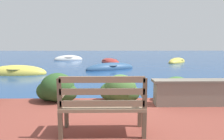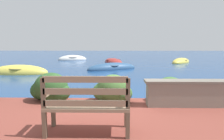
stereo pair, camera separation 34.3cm
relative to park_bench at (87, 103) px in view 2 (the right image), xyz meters
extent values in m
plane|color=navy|center=(0.14, 2.03, -0.70)|extent=(80.00, 80.00, 0.00)
cube|color=brown|center=(-0.61, 0.26, -0.28)|extent=(0.06, 0.06, 0.40)
cube|color=brown|center=(0.61, 0.26, -0.28)|extent=(0.06, 0.06, 0.40)
cube|color=brown|center=(-0.61, -0.16, -0.28)|extent=(0.06, 0.06, 0.40)
cube|color=brown|center=(0.61, -0.16, -0.28)|extent=(0.06, 0.06, 0.40)
cube|color=#8C755B|center=(0.00, 0.05, -0.06)|extent=(1.28, 0.48, 0.05)
cube|color=#8C755B|center=(0.00, -0.16, 0.05)|extent=(1.22, 0.04, 0.09)
cube|color=#8C755B|center=(0.00, -0.16, 0.22)|extent=(1.22, 0.04, 0.09)
cube|color=#8C755B|center=(0.00, -0.16, 0.40)|extent=(1.22, 0.04, 0.09)
cube|color=brown|center=(-0.61, -0.16, 0.19)|extent=(0.06, 0.04, 0.45)
cube|color=brown|center=(0.61, -0.16, 0.19)|extent=(0.06, 0.04, 0.45)
cube|color=#8C755B|center=(-0.61, 0.05, 0.15)|extent=(0.07, 0.43, 0.05)
cube|color=#8C755B|center=(0.61, 0.05, 0.15)|extent=(0.07, 0.43, 0.05)
cube|color=gray|center=(2.27, 1.44, -0.22)|extent=(2.26, 0.35, 0.52)
cube|color=#6C655B|center=(2.27, 1.44, 0.07)|extent=(2.37, 0.39, 0.06)
ellipsoid|color=#284C23|center=(-1.14, 1.79, -0.14)|extent=(0.81, 0.73, 0.69)
ellipsoid|color=#284C23|center=(-1.36, 1.85, -0.24)|extent=(0.60, 0.54, 0.48)
ellipsoid|color=#284C23|center=(-0.93, 1.75, -0.26)|extent=(0.56, 0.51, 0.44)
ellipsoid|color=#426B33|center=(0.37, 1.74, -0.16)|extent=(0.77, 0.69, 0.65)
ellipsoid|color=#426B33|center=(0.16, 1.80, -0.25)|extent=(0.57, 0.52, 0.46)
ellipsoid|color=#426B33|center=(0.56, 1.71, -0.27)|extent=(0.54, 0.48, 0.42)
ellipsoid|color=#38662D|center=(1.74, 1.76, -0.18)|extent=(0.70, 0.63, 0.60)
ellipsoid|color=#38662D|center=(1.55, 1.82, -0.27)|extent=(0.53, 0.47, 0.42)
ellipsoid|color=#38662D|center=(1.91, 1.73, -0.29)|extent=(0.49, 0.44, 0.39)
ellipsoid|color=#38662D|center=(2.88, 1.65, -0.28)|extent=(0.50, 0.45, 0.40)
ellipsoid|color=#DBC64C|center=(-4.69, 7.48, -0.64)|extent=(3.06, 1.07, 0.85)
torus|color=olive|center=(-4.69, 7.48, -0.40)|extent=(1.08, 1.08, 0.07)
cube|color=#846647|center=(-5.15, 7.48, -0.43)|extent=(0.12, 0.85, 0.04)
cube|color=#846647|center=(-4.31, 7.48, -0.43)|extent=(0.12, 0.85, 0.04)
ellipsoid|color=#2D517A|center=(0.21, 9.39, -0.65)|extent=(3.32, 2.32, 0.75)
torus|color=#2D4157|center=(0.21, 9.39, -0.44)|extent=(1.27, 1.27, 0.07)
cube|color=#846647|center=(0.65, 9.61, -0.47)|extent=(0.44, 0.71, 0.04)
cube|color=#846647|center=(-0.15, 9.20, -0.47)|extent=(0.44, 0.71, 0.04)
ellipsoid|color=#DBC64C|center=(5.92, 13.86, -0.65)|extent=(2.52, 2.87, 0.71)
torus|color=olive|center=(5.92, 13.86, -0.45)|extent=(1.46, 1.46, 0.07)
cube|color=#846647|center=(5.67, 13.53, -0.48)|extent=(0.72, 0.59, 0.04)
cube|color=#846647|center=(6.14, 14.15, -0.48)|extent=(0.72, 0.59, 0.04)
ellipsoid|color=#9E2D28|center=(0.23, 14.01, -0.66)|extent=(2.09, 3.53, 0.61)
torus|color=brown|center=(0.23, 14.01, -0.49)|extent=(1.50, 1.50, 0.07)
cube|color=#846647|center=(0.37, 13.53, -0.52)|extent=(0.95, 0.39, 0.04)
cube|color=#846647|center=(0.12, 14.41, -0.52)|extent=(0.95, 0.39, 0.04)
ellipsoid|color=silver|center=(-3.78, 16.37, -0.64)|extent=(2.97, 2.07, 0.87)
torus|color=gray|center=(-3.78, 16.37, -0.40)|extent=(1.63, 1.63, 0.07)
cube|color=#846647|center=(-3.39, 16.49, -0.43)|extent=(0.44, 1.01, 0.04)
cube|color=#846647|center=(-4.10, 16.26, -0.43)|extent=(0.44, 1.01, 0.04)
camera|label=1|loc=(0.09, -2.93, 0.90)|focal=32.00mm
camera|label=2|loc=(0.43, -2.93, 0.90)|focal=32.00mm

